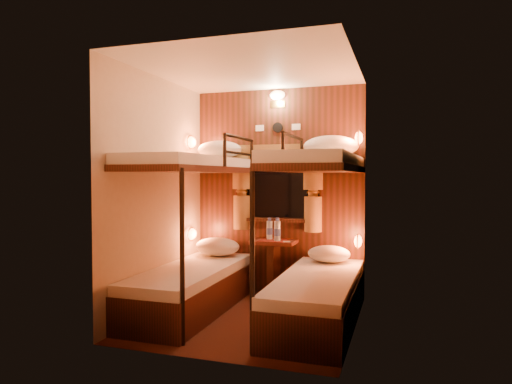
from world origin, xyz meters
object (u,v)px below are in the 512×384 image
(table, at_px, (274,261))
(bunk_right, at_px, (318,264))
(bunk_left, at_px, (192,256))
(bottle_right, at_px, (277,231))
(bottle_left, at_px, (269,230))

(table, bearing_deg, bunk_right, -50.33)
(bunk_left, xyz_separation_m, bottle_right, (0.71, 0.72, 0.21))
(bunk_left, distance_m, table, 1.02)
(table, distance_m, bottle_right, 0.36)
(bunk_left, xyz_separation_m, table, (0.65, 0.78, -0.14))
(bunk_right, bearing_deg, bottle_right, 129.30)
(bunk_left, height_order, bottle_right, bunk_left)
(bottle_left, distance_m, bottle_right, 0.16)
(bunk_right, relative_size, bottle_left, 7.50)
(bunk_left, bearing_deg, bottle_left, 54.35)
(bottle_left, bearing_deg, bunk_left, -125.65)
(bunk_left, height_order, bunk_right, same)
(table, bearing_deg, bottle_left, 148.82)
(bunk_left, bearing_deg, table, 50.33)
(table, xyz_separation_m, bottle_right, (0.06, -0.06, 0.35))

